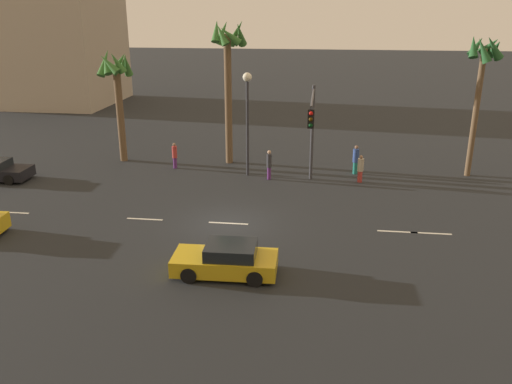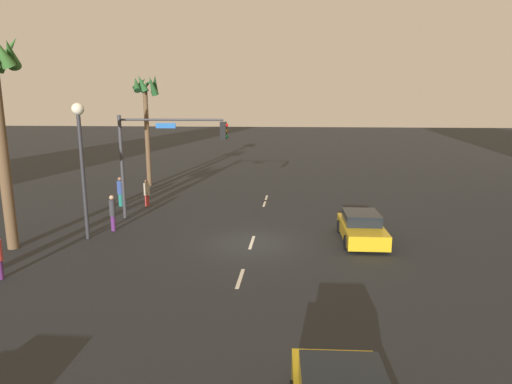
% 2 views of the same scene
% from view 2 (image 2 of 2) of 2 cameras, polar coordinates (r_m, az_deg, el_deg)
% --- Properties ---
extents(ground_plane, '(220.00, 220.00, 0.00)m').
position_cam_2_polar(ground_plane, '(20.36, -0.56, -6.74)').
color(ground_plane, '#232628').
extents(lane_stripe_2, '(1.87, 0.14, 0.01)m').
position_cam_2_polar(lane_stripe_2, '(16.37, -2.11, -11.38)').
color(lane_stripe_2, silver).
rests_on(lane_stripe_2, ground_plane).
extents(lane_stripe_3, '(1.99, 0.14, 0.01)m').
position_cam_2_polar(lane_stripe_3, '(20.39, -0.55, -6.69)').
color(lane_stripe_3, silver).
rests_on(lane_stripe_3, ground_plane).
extents(lane_stripe_4, '(1.92, 0.14, 0.01)m').
position_cam_2_polar(lane_stripe_4, '(29.85, 1.36, -0.84)').
color(lane_stripe_4, silver).
rests_on(lane_stripe_4, ground_plane).
extents(lane_stripe_5, '(1.90, 0.14, 0.01)m').
position_cam_2_polar(lane_stripe_5, '(28.32, 1.14, -1.51)').
color(lane_stripe_5, silver).
rests_on(lane_stripe_5, ground_plane).
extents(car_1, '(4.22, 2.03, 1.33)m').
position_cam_2_polar(car_1, '(21.17, 13.82, -4.62)').
color(car_1, gold).
rests_on(car_1, ground_plane).
extents(traffic_signal, '(0.32, 6.16, 5.82)m').
position_cam_2_polar(traffic_signal, '(24.45, -12.74, 5.71)').
color(traffic_signal, '#38383D').
rests_on(traffic_signal, ground_plane).
extents(streetlamp, '(0.56, 0.56, 6.46)m').
position_cam_2_polar(streetlamp, '(21.64, -22.22, 5.69)').
color(streetlamp, '#2D2D33').
rests_on(streetlamp, ground_plane).
extents(pedestrian_0, '(0.41, 0.41, 1.87)m').
position_cam_2_polar(pedestrian_0, '(23.19, -18.50, -2.49)').
color(pedestrian_0, '#59266B').
rests_on(pedestrian_0, ground_plane).
extents(pedestrian_2, '(0.49, 0.49, 1.70)m').
position_cam_2_polar(pedestrian_2, '(28.34, -14.28, -0.04)').
color(pedestrian_2, '#BF3833').
rests_on(pedestrian_2, ground_plane).
extents(pedestrian_3, '(0.43, 0.43, 1.88)m').
position_cam_2_polar(pedestrian_3, '(28.72, -17.55, 0.13)').
color(pedestrian_3, '#1E7266').
rests_on(pedestrian_3, ground_plane).
extents(palm_tree_2, '(2.05, 2.33, 8.74)m').
position_cam_2_polar(palm_tree_2, '(35.04, -14.35, 11.77)').
color(palm_tree_2, brown).
rests_on(palm_tree_2, ground_plane).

